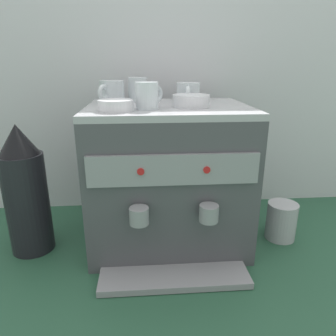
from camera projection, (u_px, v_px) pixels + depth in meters
name	position (u px, v px, depth m)	size (l,w,h in m)	color
ground_plane	(168.00, 237.00, 1.17)	(4.00, 4.00, 0.00)	#28563D
tiled_backsplash_wall	(162.00, 88.00, 1.30)	(2.80, 0.03, 1.04)	silver
espresso_machine	(168.00, 177.00, 1.09)	(0.53, 0.51, 0.49)	#4C4C51
ceramic_cup_0	(112.00, 92.00, 1.08)	(0.09, 0.12, 0.07)	silver
ceramic_cup_1	(188.00, 93.00, 1.08)	(0.08, 0.12, 0.07)	silver
ceramic_cup_2	(148.00, 96.00, 0.92)	(0.09, 0.10, 0.08)	silver
ceramic_cup_3	(138.00, 89.00, 1.11)	(0.08, 0.10, 0.08)	silver
ceramic_bowl_0	(191.00, 101.00, 0.98)	(0.12, 0.12, 0.04)	white
ceramic_bowl_1	(116.00, 106.00, 0.90)	(0.10, 0.10, 0.03)	white
coffee_grinder	(26.00, 192.00, 1.03)	(0.14, 0.14, 0.44)	black
milk_pitcher	(281.00, 221.00, 1.14)	(0.11, 0.11, 0.14)	#B7B7BC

